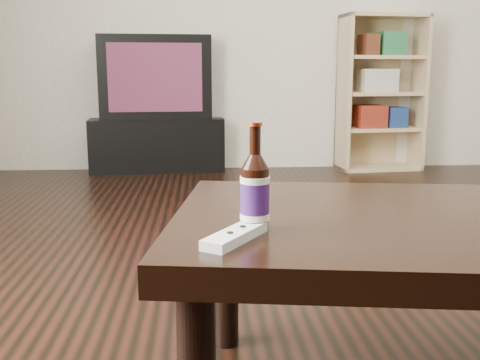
{
  "coord_description": "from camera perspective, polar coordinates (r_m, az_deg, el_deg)",
  "views": [
    {
      "loc": [
        -0.82,
        -1.57,
        0.79
      ],
      "look_at": [
        -0.75,
        -0.47,
        0.57
      ],
      "focal_mm": 42.0,
      "sensor_mm": 36.0,
      "label": 1
    }
  ],
  "objects": [
    {
      "name": "floor",
      "position": [
        1.94,
        22.32,
        -13.99
      ],
      "size": [
        5.0,
        6.0,
        0.01
      ],
      "primitive_type": "cube",
      "color": "black",
      "rests_on": "ground"
    },
    {
      "name": "tv_stand",
      "position": [
        4.62,
        -8.39,
        3.73
      ],
      "size": [
        1.08,
        0.6,
        0.42
      ],
      "primitive_type": "cube",
      "rotation": [
        0.0,
        0.0,
        0.07
      ],
      "color": "black",
      "rests_on": "floor"
    },
    {
      "name": "tv",
      "position": [
        4.58,
        -8.58,
        10.29
      ],
      "size": [
        0.89,
        0.59,
        0.64
      ],
      "rotation": [
        0.0,
        0.0,
        0.07
      ],
      "color": "black",
      "rests_on": "tv_stand"
    },
    {
      "name": "bookshelf",
      "position": [
        4.67,
        13.95,
        8.84
      ],
      "size": [
        0.68,
        0.36,
        1.22
      ],
      "rotation": [
        0.0,
        0.0,
        0.1
      ],
      "color": "tan",
      "rests_on": "floor"
    },
    {
      "name": "coffee_table",
      "position": [
        1.36,
        20.92,
        -6.01
      ],
      "size": [
        1.35,
        0.9,
        0.47
      ],
      "rotation": [
        0.0,
        0.0,
        -0.14
      ],
      "color": "black",
      "rests_on": "floor"
    },
    {
      "name": "beer_bottle",
      "position": [
        1.13,
        1.52,
        -1.29
      ],
      "size": [
        0.08,
        0.08,
        0.22
      ],
      "rotation": [
        0.0,
        0.0,
        -0.42
      ],
      "color": "black",
      "rests_on": "coffee_table"
    },
    {
      "name": "remote",
      "position": [
        1.07,
        -0.49,
        -5.67
      ],
      "size": [
        0.14,
        0.17,
        0.02
      ],
      "rotation": [
        0.0,
        0.0,
        -0.58
      ],
      "color": "silver",
      "rests_on": "coffee_table"
    }
  ]
}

